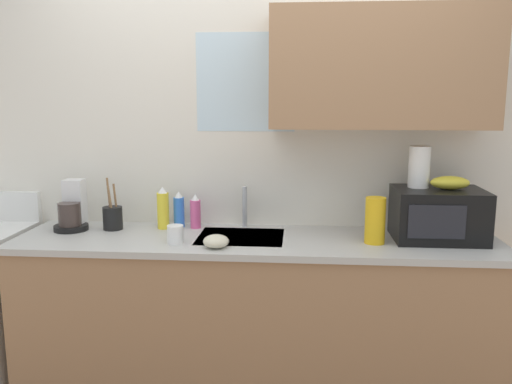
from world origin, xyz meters
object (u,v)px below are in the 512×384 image
(paper_towel_roll, at_px, (419,167))
(dish_soap_bottle_pink, at_px, (195,212))
(mug_white, at_px, (175,234))
(cereal_canister, at_px, (375,220))
(utensil_crock, at_px, (113,217))
(dish_soap_bottle_blue, at_px, (179,211))
(microwave, at_px, (438,215))
(dish_soap_bottle_yellow, at_px, (163,209))
(banana_bunch, at_px, (450,183))
(small_bowl, at_px, (216,241))
(coffee_maker, at_px, (72,211))

(paper_towel_roll, height_order, dish_soap_bottle_pink, paper_towel_roll)
(paper_towel_roll, distance_m, dish_soap_bottle_pink, 1.26)
(paper_towel_roll, relative_size, mug_white, 2.32)
(cereal_canister, xyz_separation_m, utensil_crock, (-1.45, 0.17, -0.05))
(dish_soap_bottle_blue, relative_size, cereal_canister, 0.87)
(microwave, bearing_deg, dish_soap_bottle_yellow, 175.64)
(mug_white, bearing_deg, utensil_crock, 148.47)
(banana_bunch, bearing_deg, small_bowl, -168.16)
(cereal_canister, bearing_deg, mug_white, -174.97)
(dish_soap_bottle_pink, distance_m, dish_soap_bottle_blue, 0.10)
(dish_soap_bottle_blue, xyz_separation_m, mug_white, (0.06, -0.34, -0.05))
(microwave, relative_size, paper_towel_roll, 2.09)
(coffee_maker, height_order, dish_soap_bottle_pink, coffee_maker)
(banana_bunch, xyz_separation_m, dish_soap_bottle_yellow, (-1.55, 0.11, -0.19))
(dish_soap_bottle_yellow, bearing_deg, microwave, -4.36)
(paper_towel_roll, xyz_separation_m, cereal_canister, (-0.24, -0.15, -0.26))
(dish_soap_bottle_blue, distance_m, mug_white, 0.35)
(dish_soap_bottle_blue, bearing_deg, utensil_crock, -167.07)
(microwave, height_order, dish_soap_bottle_yellow, microwave)
(coffee_maker, bearing_deg, microwave, -1.70)
(microwave, xyz_separation_m, utensil_crock, (-1.79, 0.07, -0.06))
(dish_soap_bottle_yellow, bearing_deg, coffee_maker, -173.88)
(coffee_maker, distance_m, utensil_crock, 0.23)
(microwave, bearing_deg, mug_white, -172.12)
(microwave, height_order, dish_soap_bottle_blue, microwave)
(paper_towel_roll, xyz_separation_m, dish_soap_bottle_pink, (-1.22, 0.09, -0.29))
(cereal_canister, bearing_deg, dish_soap_bottle_pink, 166.23)
(microwave, relative_size, dish_soap_bottle_yellow, 1.90)
(dish_soap_bottle_blue, bearing_deg, paper_towel_roll, -4.47)
(banana_bunch, height_order, cereal_canister, banana_bunch)
(microwave, relative_size, coffee_maker, 1.64)
(paper_towel_roll, relative_size, dish_soap_bottle_pink, 1.11)
(paper_towel_roll, distance_m, mug_white, 1.33)
(microwave, distance_m, dish_soap_bottle_pink, 1.33)
(microwave, relative_size, dish_soap_bottle_pink, 2.32)
(cereal_canister, bearing_deg, dish_soap_bottle_blue, 166.82)
(dish_soap_bottle_yellow, distance_m, mug_white, 0.34)
(paper_towel_roll, bearing_deg, dish_soap_bottle_pink, 175.75)
(dish_soap_bottle_yellow, bearing_deg, cereal_canister, -10.38)
(dish_soap_bottle_blue, relative_size, dish_soap_bottle_yellow, 0.86)
(dish_soap_bottle_pink, height_order, small_bowl, dish_soap_bottle_pink)
(paper_towel_roll, bearing_deg, cereal_canister, -147.99)
(coffee_maker, bearing_deg, dish_soap_bottle_pink, 6.78)
(paper_towel_roll, relative_size, small_bowl, 1.69)
(microwave, relative_size, banana_bunch, 2.30)
(paper_towel_roll, distance_m, utensil_crock, 1.71)
(dish_soap_bottle_yellow, bearing_deg, banana_bunch, -4.17)
(dish_soap_bottle_blue, bearing_deg, banana_bunch, -5.95)
(microwave, xyz_separation_m, dish_soap_bottle_yellow, (-1.50, 0.11, -0.02))
(paper_towel_roll, height_order, small_bowl, paper_towel_roll)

